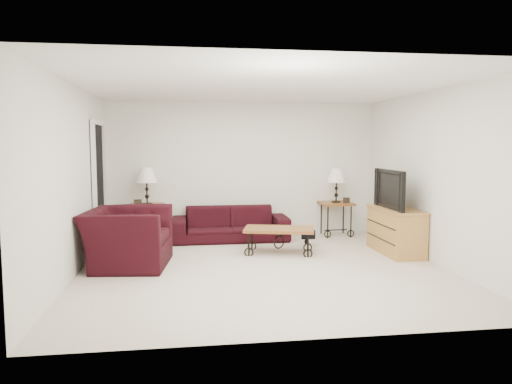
# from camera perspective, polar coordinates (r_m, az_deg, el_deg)

# --- Properties ---
(ground) EXTENTS (5.00, 5.00, 0.00)m
(ground) POSITION_cam_1_polar(r_m,az_deg,el_deg) (6.82, 0.84, -8.98)
(ground) COLOR beige
(ground) RESTS_ON ground
(wall_back) EXTENTS (5.00, 0.02, 2.50)m
(wall_back) POSITION_cam_1_polar(r_m,az_deg,el_deg) (9.08, -1.60, 2.68)
(wall_back) COLOR silver
(wall_back) RESTS_ON ground
(wall_front) EXTENTS (5.00, 0.02, 2.50)m
(wall_front) POSITION_cam_1_polar(r_m,az_deg,el_deg) (4.17, 6.21, -0.88)
(wall_front) COLOR silver
(wall_front) RESTS_ON ground
(wall_left) EXTENTS (0.02, 5.00, 2.50)m
(wall_left) POSITION_cam_1_polar(r_m,az_deg,el_deg) (6.69, -20.80, 1.25)
(wall_left) COLOR silver
(wall_left) RESTS_ON ground
(wall_right) EXTENTS (0.02, 5.00, 2.50)m
(wall_right) POSITION_cam_1_polar(r_m,az_deg,el_deg) (7.42, 20.30, 1.66)
(wall_right) COLOR silver
(wall_right) RESTS_ON ground
(ceiling) EXTENTS (5.00, 5.00, 0.00)m
(ceiling) POSITION_cam_1_polar(r_m,az_deg,el_deg) (6.64, 0.87, 12.39)
(ceiling) COLOR white
(ceiling) RESTS_ON wall_back
(doorway) EXTENTS (0.08, 0.94, 2.04)m
(doorway) POSITION_cam_1_polar(r_m,az_deg,el_deg) (8.32, -18.06, 0.54)
(doorway) COLOR black
(doorway) RESTS_ON ground
(sofa) EXTENTS (2.06, 0.81, 0.60)m
(sofa) POSITION_cam_1_polar(r_m,az_deg,el_deg) (8.68, -3.03, -3.76)
(sofa) COLOR black
(sofa) RESTS_ON ground
(side_table_left) EXTENTS (0.65, 0.65, 0.66)m
(side_table_left) POSITION_cam_1_polar(r_m,az_deg,el_deg) (8.85, -12.67, -3.54)
(side_table_left) COLOR brown
(side_table_left) RESTS_ON ground
(side_table_right) EXTENTS (0.60, 0.60, 0.63)m
(side_table_right) POSITION_cam_1_polar(r_m,az_deg,el_deg) (9.25, 9.40, -3.15)
(side_table_right) COLOR brown
(side_table_right) RESTS_ON ground
(lamp_left) EXTENTS (0.40, 0.40, 0.66)m
(lamp_left) POSITION_cam_1_polar(r_m,az_deg,el_deg) (8.77, -12.76, 0.69)
(lamp_left) COLOR black
(lamp_left) RESTS_ON side_table_left
(lamp_right) EXTENTS (0.37, 0.37, 0.63)m
(lamp_right) POSITION_cam_1_polar(r_m,az_deg,el_deg) (9.17, 9.46, 0.76)
(lamp_right) COLOR black
(lamp_right) RESTS_ON side_table_right
(photo_frame_left) EXTENTS (0.13, 0.05, 0.11)m
(photo_frame_left) POSITION_cam_1_polar(r_m,az_deg,el_deg) (8.67, -13.79, -1.21)
(photo_frame_left) COLOR black
(photo_frame_left) RESTS_ON side_table_left
(photo_frame_right) EXTENTS (0.13, 0.04, 0.11)m
(photo_frame_right) POSITION_cam_1_polar(r_m,az_deg,el_deg) (9.10, 10.62, -0.96)
(photo_frame_right) COLOR black
(photo_frame_right) RESTS_ON side_table_right
(coffee_table) EXTENTS (1.19, 0.83, 0.41)m
(coffee_table) POSITION_cam_1_polar(r_m,az_deg,el_deg) (7.68, 2.73, -5.75)
(coffee_table) COLOR brown
(coffee_table) RESTS_ON ground
(armchair) EXTENTS (1.23, 1.37, 0.81)m
(armchair) POSITION_cam_1_polar(r_m,az_deg,el_deg) (7.08, -14.90, -5.24)
(armchair) COLOR black
(armchair) RESTS_ON ground
(throw_pillow) EXTENTS (0.14, 0.38, 0.37)m
(throw_pillow) POSITION_cam_1_polar(r_m,az_deg,el_deg) (7.00, -13.74, -4.40)
(throw_pillow) COLOR #BD5118
(throw_pillow) RESTS_ON armchair
(tv_stand) EXTENTS (0.50, 1.19, 0.71)m
(tv_stand) POSITION_cam_1_polar(r_m,az_deg,el_deg) (7.99, 16.14, -4.41)
(tv_stand) COLOR #C08747
(tv_stand) RESTS_ON ground
(television) EXTENTS (0.14, 1.06, 0.61)m
(television) POSITION_cam_1_polar(r_m,az_deg,el_deg) (7.90, 16.14, 0.33)
(television) COLOR black
(television) RESTS_ON tv_stand
(backpack) EXTENTS (0.41, 0.35, 0.46)m
(backpack) POSITION_cam_1_polar(r_m,az_deg,el_deg) (8.39, 5.98, -4.60)
(backpack) COLOR black
(backpack) RESTS_ON ground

